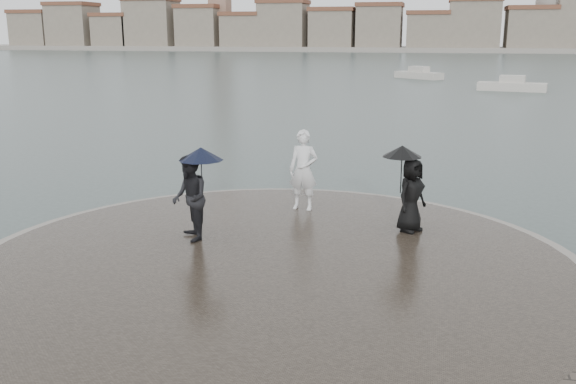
# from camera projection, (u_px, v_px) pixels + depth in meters

# --- Properties ---
(ground) EXTENTS (400.00, 400.00, 0.00)m
(ground) POSITION_uv_depth(u_px,v_px,m) (216.00, 363.00, 9.51)
(ground) COLOR #2B3835
(ground) RESTS_ON ground
(kerb_ring) EXTENTS (12.50, 12.50, 0.32)m
(kerb_ring) POSITION_uv_depth(u_px,v_px,m) (273.00, 270.00, 12.78)
(kerb_ring) COLOR gray
(kerb_ring) RESTS_ON ground
(quay_tip) EXTENTS (11.90, 11.90, 0.36)m
(quay_tip) POSITION_uv_depth(u_px,v_px,m) (273.00, 269.00, 12.78)
(quay_tip) COLOR #2D261E
(quay_tip) RESTS_ON ground
(statue) EXTENTS (0.79, 0.57, 2.04)m
(statue) POSITION_uv_depth(u_px,v_px,m) (303.00, 170.00, 16.21)
(statue) COLOR white
(statue) RESTS_ON quay_tip
(visitor_left) EXTENTS (1.27, 1.16, 2.04)m
(visitor_left) POSITION_uv_depth(u_px,v_px,m) (192.00, 190.00, 13.77)
(visitor_left) COLOR black
(visitor_left) RESTS_ON quay_tip
(visitor_right) EXTENTS (1.15, 1.04, 1.95)m
(visitor_right) POSITION_uv_depth(u_px,v_px,m) (409.00, 185.00, 14.42)
(visitor_right) COLOR black
(visitor_right) RESTS_ON quay_tip
(far_skyline) EXTENTS (260.00, 20.00, 37.00)m
(far_skyline) POSITION_uv_depth(u_px,v_px,m) (402.00, 29.00, 161.49)
(far_skyline) COLOR gray
(far_skyline) RESTS_ON ground
(boats) EXTENTS (13.58, 16.96, 1.50)m
(boats) POSITION_uv_depth(u_px,v_px,m) (460.00, 80.00, 60.83)
(boats) COLOR #BDB6AA
(boats) RESTS_ON ground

